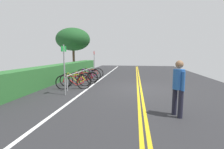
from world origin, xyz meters
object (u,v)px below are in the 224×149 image
(bicycle_1, at_px, (76,80))
(sign_post_far, at_px, (94,61))
(bicycle_3, at_px, (86,77))
(bicycle_5, at_px, (92,73))
(pedestrian, at_px, (178,85))
(sign_post_near, at_px, (64,65))
(bicycle_0, at_px, (74,82))
(tree_mid, at_px, (73,39))
(bike_rack, at_px, (83,73))
(bicycle_2, at_px, (83,78))
(bicycle_4, at_px, (89,74))

(bicycle_1, relative_size, sign_post_far, 0.86)
(bicycle_3, relative_size, bicycle_5, 1.01)
(pedestrian, xyz_separation_m, sign_post_near, (1.90, 4.35, 0.40))
(bicycle_3, xyz_separation_m, bicycle_5, (1.57, 0.02, 0.04))
(bicycle_0, xyz_separation_m, tree_mid, (8.21, 3.15, 2.91))
(bike_rack, height_order, bicycle_2, bike_rack)
(bicycle_1, bearing_deg, sign_post_far, 0.10)
(bicycle_3, bearing_deg, sign_post_far, 3.07)
(bicycle_4, xyz_separation_m, tree_mid, (5.07, 3.06, 2.91))
(tree_mid, bearing_deg, bicycle_5, -144.14)
(sign_post_near, bearing_deg, tree_mid, 18.94)
(bicycle_0, relative_size, pedestrian, 1.09)
(tree_mid, bearing_deg, sign_post_near, -161.06)
(bicycle_2, distance_m, sign_post_far, 3.67)
(bicycle_0, height_order, tree_mid, tree_mid)
(bicycle_3, xyz_separation_m, bicycle_4, (0.80, 0.06, 0.04))
(bicycle_2, xyz_separation_m, sign_post_far, (3.55, 0.19, 0.91))
(bicycle_2, xyz_separation_m, bicycle_3, (0.75, 0.04, -0.02))
(bicycle_2, bearing_deg, bicycle_1, 167.27)
(bicycle_2, bearing_deg, bike_rack, 22.87)
(bicycle_4, relative_size, sign_post_near, 0.82)
(bicycle_5, xyz_separation_m, sign_post_far, (1.23, 0.13, 0.89))
(bicycle_1, height_order, bicycle_4, bicycle_4)
(bicycle_3, bearing_deg, bicycle_2, -176.91)
(bike_rack, height_order, tree_mid, tree_mid)
(bike_rack, bearing_deg, bicycle_1, 177.27)
(bicycle_0, distance_m, bicycle_4, 3.14)
(pedestrian, bearing_deg, tree_mid, 33.76)
(bicycle_4, bearing_deg, sign_post_near, -177.59)
(bicycle_0, distance_m, sign_post_near, 1.58)
(bicycle_3, bearing_deg, bicycle_1, 174.74)
(tree_mid, bearing_deg, bike_rack, -154.30)
(bicycle_3, relative_size, sign_post_far, 0.80)
(bicycle_3, xyz_separation_m, sign_post_near, (-3.59, -0.12, 1.02))
(bicycle_2, xyz_separation_m, sign_post_near, (-2.84, -0.08, 1.00))
(sign_post_near, distance_m, sign_post_far, 6.40)
(bicycle_3, bearing_deg, tree_mid, 28.03)
(sign_post_far, relative_size, tree_mid, 0.47)
(bicycle_0, relative_size, bicycle_3, 1.09)
(bicycle_0, distance_m, bicycle_5, 3.92)
(bicycle_1, height_order, sign_post_near, sign_post_near)
(sign_post_near, bearing_deg, bike_rack, 3.82)
(bicycle_1, xyz_separation_m, sign_post_far, (4.36, 0.01, 0.89))
(bicycle_3, distance_m, bicycle_5, 1.57)
(bicycle_2, relative_size, bicycle_3, 1.08)
(bicycle_0, relative_size, bicycle_5, 1.09)
(sign_post_far, bearing_deg, bike_rack, -178.92)
(bicycle_1, distance_m, bicycle_5, 3.13)
(bicycle_1, distance_m, bicycle_3, 1.56)
(bicycle_2, bearing_deg, sign_post_far, 3.08)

